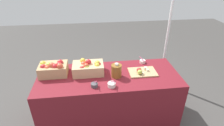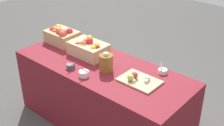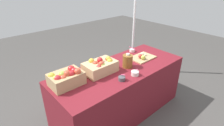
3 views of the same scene
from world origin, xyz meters
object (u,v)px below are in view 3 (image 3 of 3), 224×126
(apple_crate_left, at_px, (66,78))
(sample_bowl_near, at_px, (132,50))
(sample_bowl_far, at_px, (135,73))
(cider_jug, at_px, (128,61))
(apple_crate_middle, at_px, (101,66))
(tent_pole, at_px, (134,20))
(sample_bowl_mid, at_px, (122,78))
(cutting_board_front, at_px, (142,57))

(apple_crate_left, bearing_deg, sample_bowl_near, 7.70)
(sample_bowl_far, bearing_deg, cider_jug, 67.59)
(apple_crate_middle, height_order, tent_pole, tent_pole)
(sample_bowl_mid, height_order, sample_bowl_far, sample_bowl_far)
(sample_bowl_mid, distance_m, tent_pole, 1.67)
(sample_bowl_near, relative_size, sample_bowl_far, 0.90)
(apple_crate_left, relative_size, tent_pole, 0.17)
(cider_jug, bearing_deg, apple_crate_left, 169.79)
(cutting_board_front, xyz_separation_m, sample_bowl_mid, (-0.66, -0.24, 0.01))
(sample_bowl_near, height_order, cider_jug, cider_jug)
(apple_crate_left, distance_m, cutting_board_front, 1.20)
(apple_crate_middle, relative_size, tent_pole, 0.19)
(tent_pole, bearing_deg, sample_bowl_near, -139.17)
(sample_bowl_mid, relative_size, sample_bowl_far, 0.89)
(apple_crate_left, relative_size, cutting_board_front, 0.98)
(apple_crate_middle, xyz_separation_m, sample_bowl_far, (0.27, -0.34, -0.06))
(apple_crate_middle, distance_m, cider_jug, 0.38)
(cutting_board_front, distance_m, tent_pole, 1.05)
(cutting_board_front, xyz_separation_m, cider_jug, (-0.36, -0.04, 0.07))
(cider_jug, distance_m, tent_pole, 1.31)
(tent_pole, bearing_deg, cider_jug, -141.23)
(apple_crate_middle, relative_size, cutting_board_front, 1.10)
(cider_jug, xyz_separation_m, tent_pole, (1.00, 0.80, 0.25))
(apple_crate_middle, relative_size, cider_jug, 2.10)
(apple_crate_middle, bearing_deg, cider_jug, -18.89)
(apple_crate_middle, distance_m, sample_bowl_far, 0.44)
(apple_crate_left, xyz_separation_m, sample_bowl_mid, (0.53, -0.35, -0.07))
(apple_crate_left, distance_m, cider_jug, 0.85)
(sample_bowl_near, bearing_deg, apple_crate_middle, -166.17)
(apple_crate_middle, bearing_deg, sample_bowl_far, -51.35)
(sample_bowl_near, distance_m, tent_pole, 0.80)
(apple_crate_middle, bearing_deg, cutting_board_front, -6.66)
(sample_bowl_near, height_order, sample_bowl_far, sample_bowl_far)
(sample_bowl_mid, height_order, tent_pole, tent_pole)
(apple_crate_middle, distance_m, sample_bowl_near, 0.83)
(sample_bowl_near, distance_m, sample_bowl_far, 0.76)
(sample_bowl_mid, bearing_deg, apple_crate_left, 147.10)
(sample_bowl_near, relative_size, tent_pole, 0.05)
(apple_crate_middle, height_order, cutting_board_front, apple_crate_middle)
(apple_crate_middle, bearing_deg, apple_crate_left, 176.85)
(cutting_board_front, height_order, cider_jug, cider_jug)
(cutting_board_front, bearing_deg, apple_crate_middle, 173.34)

